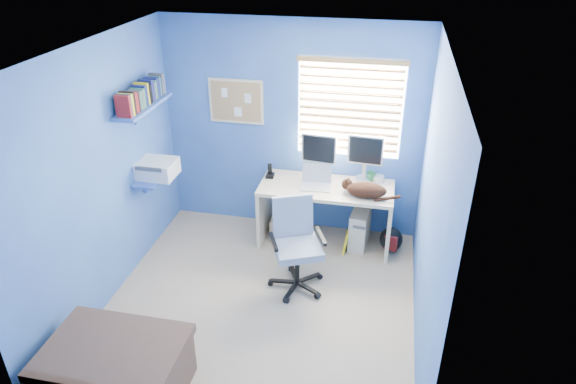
% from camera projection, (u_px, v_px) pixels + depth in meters
% --- Properties ---
extents(floor, '(3.00, 3.20, 0.00)m').
position_uv_depth(floor, '(260.00, 305.00, 5.11)').
color(floor, tan).
rests_on(floor, ground).
extents(ceiling, '(3.00, 3.20, 0.00)m').
position_uv_depth(ceiling, '(252.00, 51.00, 3.93)').
color(ceiling, white).
rests_on(ceiling, wall_back).
extents(wall_back, '(3.00, 0.01, 2.50)m').
position_uv_depth(wall_back, '(292.00, 130.00, 5.90)').
color(wall_back, '#3855A4').
rests_on(wall_back, ground).
extents(wall_front, '(3.00, 0.01, 2.50)m').
position_uv_depth(wall_front, '(189.00, 316.00, 3.14)').
color(wall_front, '#3855A4').
rests_on(wall_front, ground).
extents(wall_left, '(0.01, 3.20, 2.50)m').
position_uv_depth(wall_left, '(101.00, 179.00, 4.79)').
color(wall_left, '#3855A4').
rests_on(wall_left, ground).
extents(wall_right, '(0.01, 3.20, 2.50)m').
position_uv_depth(wall_right, '(431.00, 212.00, 4.25)').
color(wall_right, '#3855A4').
rests_on(wall_right, ground).
extents(desk, '(1.50, 0.65, 0.74)m').
position_uv_depth(desk, '(325.00, 215.00, 5.93)').
color(desk, beige).
rests_on(desk, floor).
extents(laptop, '(0.35, 0.29, 0.22)m').
position_uv_depth(laptop, '(316.00, 178.00, 5.69)').
color(laptop, silver).
rests_on(laptop, desk).
extents(monitor_left, '(0.41, 0.16, 0.54)m').
position_uv_depth(monitor_left, '(319.00, 156.00, 5.82)').
color(monitor_left, silver).
rests_on(monitor_left, desk).
extents(monitor_right, '(0.41, 0.15, 0.54)m').
position_uv_depth(monitor_right, '(365.00, 158.00, 5.79)').
color(monitor_right, silver).
rests_on(monitor_right, desk).
extents(phone, '(0.10, 0.12, 0.17)m').
position_uv_depth(phone, '(270.00, 170.00, 5.93)').
color(phone, black).
rests_on(phone, desk).
extents(mug, '(0.10, 0.09, 0.10)m').
position_uv_depth(mug, '(371.00, 177.00, 5.86)').
color(mug, '#287C46').
rests_on(mug, desk).
extents(cd_spindle, '(0.13, 0.13, 0.07)m').
position_uv_depth(cd_spindle, '(378.00, 179.00, 5.85)').
color(cd_spindle, silver).
rests_on(cd_spindle, desk).
extents(cat, '(0.48, 0.35, 0.15)m').
position_uv_depth(cat, '(366.00, 190.00, 5.51)').
color(cat, black).
rests_on(cat, desk).
extents(tower_pc, '(0.23, 0.46, 0.45)m').
position_uv_depth(tower_pc, '(360.00, 227.00, 5.97)').
color(tower_pc, beige).
rests_on(tower_pc, floor).
extents(drawer_boxes, '(0.35, 0.28, 0.27)m').
position_uv_depth(drawer_boxes, '(287.00, 227.00, 6.13)').
color(drawer_boxes, tan).
rests_on(drawer_boxes, floor).
extents(yellow_book, '(0.03, 0.17, 0.24)m').
position_uv_depth(yellow_book, '(346.00, 243.00, 5.87)').
color(yellow_book, yellow).
rests_on(yellow_book, floor).
extents(backpack, '(0.31, 0.28, 0.31)m').
position_uv_depth(backpack, '(391.00, 239.00, 5.87)').
color(backpack, black).
rests_on(backpack, floor).
extents(bed_corner, '(1.02, 0.73, 0.49)m').
position_uv_depth(bed_corner, '(117.00, 371.00, 4.05)').
color(bed_corner, '#4B3328').
rests_on(bed_corner, floor).
extents(office_chair, '(0.73, 0.73, 0.95)m').
position_uv_depth(office_chair, '(296.00, 256.00, 5.24)').
color(office_chair, black).
rests_on(office_chair, floor).
extents(window_blinds, '(1.15, 0.05, 1.10)m').
position_uv_depth(window_blinds, '(350.00, 109.00, 5.61)').
color(window_blinds, white).
rests_on(window_blinds, ground).
extents(corkboard, '(0.64, 0.02, 0.52)m').
position_uv_depth(corkboard, '(236.00, 101.00, 5.86)').
color(corkboard, beige).
rests_on(corkboard, ground).
extents(wall_shelves, '(0.42, 0.90, 1.05)m').
position_uv_depth(wall_shelves, '(148.00, 133.00, 5.32)').
color(wall_shelves, '#395CB6').
rests_on(wall_shelves, ground).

